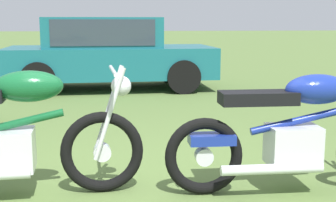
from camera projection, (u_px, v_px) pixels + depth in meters
ground_plane at (152, 201)px, 3.58m from camera, size 120.00×120.00×0.00m
motorcycle_green at (7, 136)px, 3.57m from camera, size 2.14×0.64×1.02m
motorcycle_blue at (294, 133)px, 3.72m from camera, size 2.03×0.64×1.02m
car_teal at (107, 50)px, 9.32m from camera, size 4.10×1.91×1.43m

